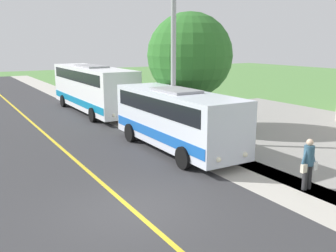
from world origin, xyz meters
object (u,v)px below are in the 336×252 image
object	(u,v)px
transit_bus_rear	(92,87)
tree_curbside	(190,56)
shuttle_bus_front	(176,117)
street_light_pole	(171,53)
pedestrian_with_bags	(308,162)

from	to	relation	value
transit_bus_rear	tree_curbside	size ratio (longest dim) A/B	1.66
shuttle_bus_front	street_light_pole	xyz separation A→B (m)	(-0.42, -1.13, 2.80)
tree_curbside	transit_bus_rear	bearing A→B (deg)	-69.77
shuttle_bus_front	transit_bus_rear	size ratio (longest dim) A/B	0.74
street_light_pole	tree_curbside	world-z (taller)	street_light_pole
transit_bus_rear	tree_curbside	world-z (taller)	tree_curbside
shuttle_bus_front	transit_bus_rear	bearing A→B (deg)	-90.28
shuttle_bus_front	tree_curbside	bearing A→B (deg)	-131.63
pedestrian_with_bags	street_light_pole	bearing A→B (deg)	-83.54
shuttle_bus_front	tree_curbside	size ratio (longest dim) A/B	1.22
shuttle_bus_front	street_light_pole	distance (m)	3.05
tree_curbside	shuttle_bus_front	bearing A→B (deg)	48.37
transit_bus_rear	pedestrian_with_bags	distance (m)	17.50
pedestrian_with_bags	street_light_pole	xyz separation A→B (m)	(0.84, -7.39, 3.41)
pedestrian_with_bags	tree_curbside	xyz separation A→B (m)	(-1.69, -9.58, 3.17)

